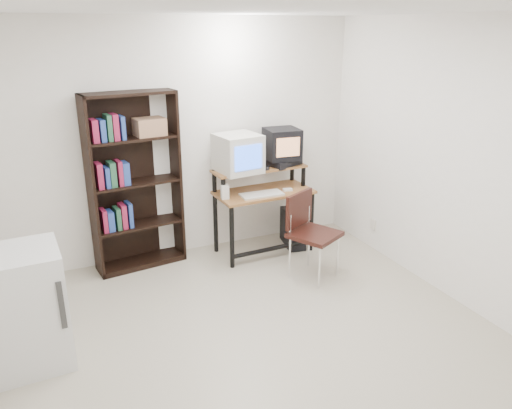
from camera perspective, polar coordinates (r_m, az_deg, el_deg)
name	(u,v)px	position (r m, az deg, el deg)	size (l,w,h in m)	color
floor	(259,340)	(4.35, 0.35, -15.27)	(4.00, 4.00, 0.01)	#BCB39C
ceiling	(260,8)	(3.56, 0.45, 21.53)	(4.00, 4.00, 0.01)	white
back_wall	(184,141)	(5.57, -8.21, 7.21)	(4.00, 0.01, 2.60)	white
front_wall	(462,334)	(2.26, 22.47, -13.56)	(4.00, 0.01, 2.60)	white
right_wall	(460,165)	(4.90, 22.28, 4.20)	(0.01, 4.00, 2.60)	white
computer_desk	(263,196)	(5.66, 0.81, 1.01)	(1.11, 0.59, 0.98)	#976131
crt_monitor	(238,153)	(5.47, -2.08, 5.86)	(0.50, 0.50, 0.42)	beige
vcr	(284,162)	(5.76, 3.18, 4.83)	(0.36, 0.26, 0.08)	black
crt_tv	(282,144)	(5.73, 2.99, 6.95)	(0.40, 0.40, 0.35)	black
cd_spindle	(264,168)	(5.57, 0.95, 4.18)	(0.12, 0.12, 0.05)	#26262B
keyboard	(262,195)	(5.48, 0.66, 1.09)	(0.47, 0.21, 0.04)	beige
mousepad	(289,192)	(5.65, 3.81, 1.48)	(0.22, 0.18, 0.01)	black
mouse	(288,190)	(5.65, 3.63, 1.66)	(0.10, 0.06, 0.03)	white
desk_speaker	(225,192)	(5.36, -3.57, 1.39)	(0.08, 0.07, 0.17)	beige
pc_tower	(293,228)	(5.99, 4.24, -2.71)	(0.20, 0.45, 0.42)	black
school_chair	(309,226)	(5.15, 6.05, -2.48)	(0.60, 0.60, 0.89)	black
bookshelf	(134,180)	(5.39, -13.80, 2.69)	(0.97, 0.43, 1.88)	black
mini_fridge	(27,308)	(4.23, -24.69, -10.74)	(0.58, 0.58, 0.95)	silver
wall_outlet	(373,224)	(6.01, 13.22, -2.20)	(0.02, 0.08, 0.12)	beige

